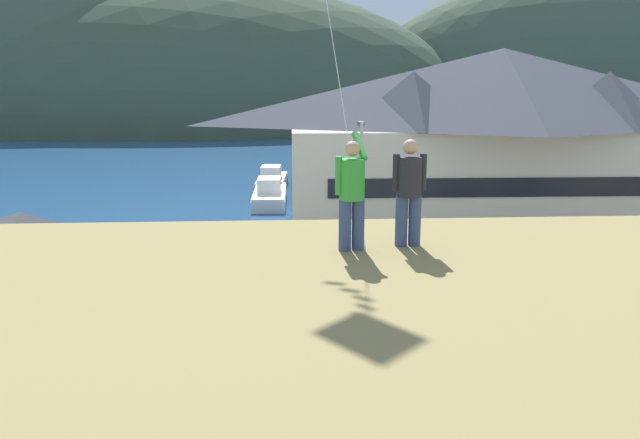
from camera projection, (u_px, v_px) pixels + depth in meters
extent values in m
plane|color=#66604C|center=(372.00, 413.00, 19.53)|extent=(600.00, 600.00, 0.00)
cube|color=gray|center=(354.00, 344.00, 24.38)|extent=(40.00, 20.00, 0.10)
cube|color=navy|center=(304.00, 159.00, 77.95)|extent=(360.00, 84.00, 0.03)
ellipsoid|color=#42513D|center=(58.00, 127.00, 124.21)|extent=(122.79, 46.63, 61.48)
ellipsoid|color=#3D4C38|center=(182.00, 124.00, 131.42)|extent=(120.28, 68.88, 57.01)
ellipsoid|color=#42513D|center=(598.00, 121.00, 141.47)|extent=(114.35, 50.49, 63.22)
cube|color=beige|center=(496.00, 178.00, 41.77)|extent=(26.58, 10.94, 6.85)
cube|color=black|center=(526.00, 187.00, 36.52)|extent=(22.46, 0.42, 1.10)
pyramid|color=#4C4C56|center=(502.00, 87.00, 40.49)|extent=(28.18, 12.02, 4.74)
pyramid|color=#4C4C56|center=(413.00, 100.00, 38.59)|extent=(5.88, 5.88, 3.32)
pyramid|color=#4C4C56|center=(608.00, 99.00, 39.09)|extent=(5.88, 5.88, 3.32)
cube|color=#756B5B|center=(30.00, 298.00, 24.32)|extent=(7.48, 5.04, 3.57)
pyramid|color=#47474C|center=(23.00, 232.00, 23.76)|extent=(8.09, 5.53, 1.54)
cube|color=black|center=(1.00, 335.00, 22.27)|extent=(1.10, 0.16, 2.50)
cube|color=#70604C|center=(313.00, 189.00, 55.60)|extent=(3.20, 15.80, 0.70)
cube|color=#A8A399|center=(272.00, 184.00, 57.42)|extent=(2.90, 7.61, 0.90)
cube|color=#B7B2A8|center=(272.00, 178.00, 57.30)|extent=(2.82, 7.38, 0.16)
cube|color=silver|center=(271.00, 172.00, 56.62)|extent=(1.82, 2.35, 1.10)
cube|color=silver|center=(352.00, 185.00, 57.21)|extent=(2.85, 7.61, 0.90)
cube|color=white|center=(352.00, 179.00, 57.09)|extent=(2.76, 7.38, 0.16)
cube|color=silver|center=(352.00, 173.00, 56.40)|extent=(1.81, 2.34, 1.10)
cube|color=silver|center=(270.00, 198.00, 50.98)|extent=(2.67, 7.91, 0.90)
cube|color=white|center=(270.00, 191.00, 50.86)|extent=(2.59, 7.67, 0.16)
cube|color=silver|center=(269.00, 185.00, 50.15)|extent=(1.81, 2.39, 1.10)
cube|color=black|center=(611.00, 312.00, 25.52)|extent=(4.21, 1.82, 0.80)
cube|color=black|center=(609.00, 295.00, 25.35)|extent=(2.11, 1.61, 0.70)
cube|color=black|center=(609.00, 295.00, 25.35)|extent=(2.15, 1.64, 0.32)
cylinder|color=black|center=(631.00, 313.00, 26.58)|extent=(0.64, 0.22, 0.64)
cylinder|color=black|center=(587.00, 332.00, 24.63)|extent=(0.64, 0.22, 0.64)
cylinder|color=black|center=(566.00, 314.00, 26.42)|extent=(0.64, 0.22, 0.64)
cube|color=#236633|center=(349.00, 303.00, 26.62)|extent=(4.21, 1.81, 0.80)
cube|color=#1E562B|center=(345.00, 285.00, 26.45)|extent=(2.11, 1.61, 0.70)
cube|color=black|center=(345.00, 286.00, 26.45)|extent=(2.15, 1.64, 0.32)
cylinder|color=black|center=(385.00, 319.00, 25.90)|extent=(0.64, 0.22, 0.64)
cylinder|color=black|center=(378.00, 303.00, 27.68)|extent=(0.64, 0.22, 0.64)
cylinder|color=black|center=(317.00, 321.00, 25.73)|extent=(0.64, 0.22, 0.64)
cylinder|color=black|center=(314.00, 305.00, 27.52)|extent=(0.64, 0.22, 0.64)
cube|color=silver|center=(450.00, 383.00, 19.72)|extent=(4.25, 1.92, 0.80)
cube|color=beige|center=(456.00, 360.00, 19.57)|extent=(2.15, 1.66, 0.70)
cube|color=black|center=(456.00, 361.00, 19.58)|extent=(2.19, 1.69, 0.32)
cylinder|color=black|center=(399.00, 382.00, 20.58)|extent=(0.65, 0.24, 0.64)
cylinder|color=black|center=(412.00, 412.00, 18.80)|extent=(0.65, 0.24, 0.64)
cylinder|color=black|center=(483.00, 379.00, 20.82)|extent=(0.65, 0.24, 0.64)
cylinder|color=black|center=(503.00, 408.00, 19.03)|extent=(0.65, 0.24, 0.64)
cylinder|color=black|center=(593.00, 384.00, 20.47)|extent=(0.65, 0.27, 0.64)
cylinder|color=black|center=(628.00, 414.00, 18.70)|extent=(0.65, 0.27, 0.64)
cylinder|color=#ADADB2|center=(361.00, 211.00, 28.91)|extent=(0.16, 0.16, 7.89)
cube|color=#4C4C51|center=(361.00, 124.00, 28.40)|extent=(0.24, 0.70, 0.20)
cylinder|color=#384770|center=(345.00, 225.00, 10.21)|extent=(0.20, 0.20, 0.82)
cylinder|color=#384770|center=(358.00, 224.00, 10.27)|extent=(0.20, 0.20, 0.82)
cylinder|color=green|center=(352.00, 179.00, 10.08)|extent=(0.40, 0.40, 0.64)
sphere|color=tan|center=(352.00, 149.00, 9.97)|extent=(0.24, 0.24, 0.24)
cylinder|color=green|center=(360.00, 146.00, 10.18)|extent=(0.22, 0.57, 0.43)
cylinder|color=green|center=(339.00, 176.00, 10.00)|extent=(0.11, 0.11, 0.60)
cylinder|color=#384770|center=(401.00, 221.00, 10.49)|extent=(0.20, 0.20, 0.82)
cylinder|color=#384770|center=(415.00, 221.00, 10.51)|extent=(0.20, 0.20, 0.82)
cylinder|color=#232328|center=(409.00, 177.00, 10.34)|extent=(0.40, 0.40, 0.64)
sphere|color=tan|center=(410.00, 147.00, 10.24)|extent=(0.24, 0.24, 0.24)
cylinder|color=#232328|center=(396.00, 173.00, 10.31)|extent=(0.11, 0.11, 0.60)
cylinder|color=#232328|center=(423.00, 172.00, 10.34)|extent=(0.11, 0.11, 0.60)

